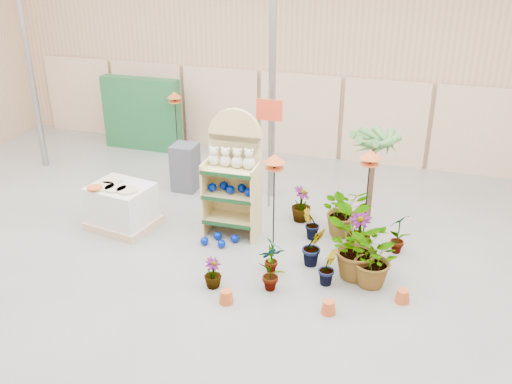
# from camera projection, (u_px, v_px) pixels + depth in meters

# --- Properties ---
(room) EXTENTS (15.20, 12.10, 4.70)m
(room) POSITION_uv_depth(u_px,v_px,m) (226.00, 133.00, 8.72)
(room) COLOR slate
(room) RESTS_ON ground
(display_shelf) EXTENTS (0.97, 0.62, 2.29)m
(display_shelf) POSITION_uv_depth(u_px,v_px,m) (234.00, 178.00, 10.09)
(display_shelf) COLOR tan
(display_shelf) RESTS_ON ground
(teddy_bears) EXTENTS (0.85, 0.22, 0.36)m
(teddy_bears) POSITION_uv_depth(u_px,v_px,m) (233.00, 159.00, 9.82)
(teddy_bears) COLOR beige
(teddy_bears) RESTS_ON display_shelf
(gazing_balls_shelf) EXTENTS (0.84, 0.29, 0.16)m
(gazing_balls_shelf) POSITION_uv_depth(u_px,v_px,m) (231.00, 189.00, 10.03)
(gazing_balls_shelf) COLOR #00188D
(gazing_balls_shelf) RESTS_ON display_shelf
(gazing_balls_floor) EXTENTS (0.63, 0.39, 0.15)m
(gazing_balls_floor) POSITION_uv_depth(u_px,v_px,m) (220.00, 240.00, 10.04)
(gazing_balls_floor) COLOR #00188D
(gazing_balls_floor) RESTS_ON ground
(pallet_stack) EXTENTS (1.31, 1.15, 0.86)m
(pallet_stack) POSITION_uv_depth(u_px,v_px,m) (122.00, 206.00, 10.49)
(pallet_stack) COLOR tan
(pallet_stack) RESTS_ON ground
(charcoal_planters) EXTENTS (0.50, 0.50, 1.00)m
(charcoal_planters) POSITION_uv_depth(u_px,v_px,m) (185.00, 167.00, 11.96)
(charcoal_planters) COLOR #34353D
(charcoal_planters) RESTS_ON ground
(trellis_stock) EXTENTS (2.00, 0.30, 1.80)m
(trellis_stock) POSITION_uv_depth(u_px,v_px,m) (142.00, 114.00, 14.01)
(trellis_stock) COLOR #1B562C
(trellis_stock) RESTS_ON ground
(offer_sign) EXTENTS (0.50, 0.08, 2.20)m
(offer_sign) POSITION_uv_depth(u_px,v_px,m) (269.00, 132.00, 10.75)
(offer_sign) COLOR gray
(offer_sign) RESTS_ON ground
(bird_table_front) EXTENTS (0.34, 0.34, 1.86)m
(bird_table_front) POSITION_uv_depth(u_px,v_px,m) (274.00, 162.00, 8.97)
(bird_table_front) COLOR black
(bird_table_front) RESTS_ON ground
(bird_table_right) EXTENTS (0.34, 0.34, 1.84)m
(bird_table_right) POSITION_uv_depth(u_px,v_px,m) (370.00, 158.00, 9.16)
(bird_table_right) COLOR black
(bird_table_right) RESTS_ON ground
(bird_table_back) EXTENTS (0.34, 0.34, 1.65)m
(bird_table_back) POSITION_uv_depth(u_px,v_px,m) (175.00, 97.00, 13.11)
(bird_table_back) COLOR black
(bird_table_back) RESTS_ON ground
(palm) EXTENTS (0.70, 0.70, 1.87)m
(palm) POSITION_uv_depth(u_px,v_px,m) (375.00, 140.00, 10.22)
(palm) COLOR #523525
(palm) RESTS_ON ground
(potted_plant_0) EXTENTS (0.42, 0.44, 0.69)m
(potted_plant_0) POSITION_uv_depth(u_px,v_px,m) (272.00, 254.00, 9.09)
(potted_plant_0) COLOR #427838
(potted_plant_0) RESTS_ON ground
(potted_plant_1) EXTENTS (0.49, 0.46, 0.69)m
(potted_plant_1) POSITION_uv_depth(u_px,v_px,m) (314.00, 246.00, 9.31)
(potted_plant_1) COLOR #427838
(potted_plant_1) RESTS_ON ground
(potted_plant_2) EXTENTS (1.15, 1.05, 1.10)m
(potted_plant_2) POSITION_uv_depth(u_px,v_px,m) (353.00, 246.00, 8.90)
(potted_plant_2) COLOR #427838
(potted_plant_2) RESTS_ON ground
(potted_plant_3) EXTENTS (0.54, 0.54, 0.74)m
(potted_plant_3) POSITION_uv_depth(u_px,v_px,m) (359.00, 232.00, 9.69)
(potted_plant_3) COLOR #427838
(potted_plant_3) RESTS_ON ground
(potted_plant_4) EXTENTS (0.46, 0.48, 0.76)m
(potted_plant_4) POSITION_uv_depth(u_px,v_px,m) (398.00, 232.00, 9.66)
(potted_plant_4) COLOR #427838
(potted_plant_4) RESTS_ON ground
(potted_plant_5) EXTENTS (0.41, 0.41, 0.59)m
(potted_plant_5) POSITION_uv_depth(u_px,v_px,m) (311.00, 224.00, 10.11)
(potted_plant_5) COLOR #427838
(potted_plant_5) RESTS_ON ground
(potted_plant_6) EXTENTS (1.11, 1.07, 0.94)m
(potted_plant_6) POSITION_uv_depth(u_px,v_px,m) (344.00, 210.00, 10.21)
(potted_plant_6) COLOR #427838
(potted_plant_6) RESTS_ON ground
(potted_plant_7) EXTENTS (0.36, 0.36, 0.49)m
(potted_plant_7) POSITION_uv_depth(u_px,v_px,m) (213.00, 273.00, 8.77)
(potted_plant_7) COLOR #427838
(potted_plant_7) RESTS_ON ground
(potted_plant_8) EXTENTS (0.51, 0.46, 0.80)m
(potted_plant_8) POSITION_uv_depth(u_px,v_px,m) (271.00, 267.00, 8.64)
(potted_plant_8) COLOR #427838
(potted_plant_8) RESTS_ON ground
(potted_plant_9) EXTENTS (0.31, 0.36, 0.58)m
(potted_plant_9) POSITION_uv_depth(u_px,v_px,m) (327.00, 267.00, 8.84)
(potted_plant_9) COLOR #427838
(potted_plant_9) RESTS_ON ground
(potted_plant_10) EXTENTS (1.04, 1.09, 0.95)m
(potted_plant_10) POSITION_uv_depth(u_px,v_px,m) (375.00, 259.00, 8.69)
(potted_plant_10) COLOR #427838
(potted_plant_10) RESTS_ON ground
(potted_plant_11) EXTENTS (0.39, 0.39, 0.68)m
(potted_plant_11) POSITION_uv_depth(u_px,v_px,m) (301.00, 204.00, 10.73)
(potted_plant_11) COLOR #427838
(potted_plant_11) RESTS_ON ground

